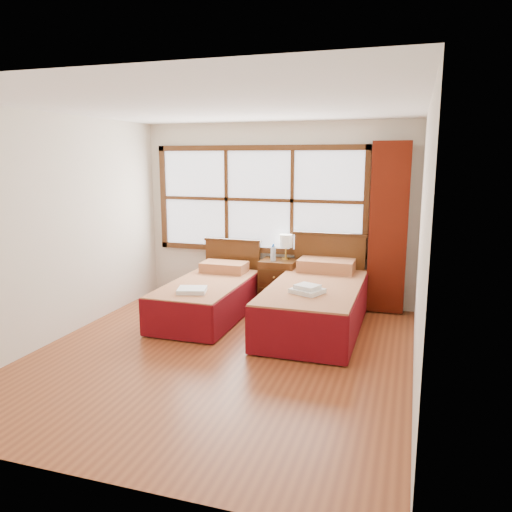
% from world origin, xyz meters
% --- Properties ---
extents(floor, '(4.50, 4.50, 0.00)m').
position_xyz_m(floor, '(0.00, 0.00, 0.00)').
color(floor, brown).
rests_on(floor, ground).
extents(ceiling, '(4.50, 4.50, 0.00)m').
position_xyz_m(ceiling, '(0.00, 0.00, 2.60)').
color(ceiling, white).
rests_on(ceiling, wall_back).
extents(wall_back, '(4.00, 0.00, 4.00)m').
position_xyz_m(wall_back, '(0.00, 2.25, 1.30)').
color(wall_back, silver).
rests_on(wall_back, floor).
extents(wall_left, '(0.00, 4.50, 4.50)m').
position_xyz_m(wall_left, '(-2.00, 0.00, 1.30)').
color(wall_left, silver).
rests_on(wall_left, floor).
extents(wall_right, '(0.00, 4.50, 4.50)m').
position_xyz_m(wall_right, '(2.00, 0.00, 1.30)').
color(wall_right, silver).
rests_on(wall_right, floor).
extents(window, '(3.16, 0.06, 1.56)m').
position_xyz_m(window, '(-0.25, 2.21, 1.50)').
color(window, white).
rests_on(window, wall_back).
extents(curtain, '(0.50, 0.16, 2.30)m').
position_xyz_m(curtain, '(1.60, 2.11, 1.17)').
color(curtain, '#5B1609').
rests_on(curtain, wall_back).
extents(bed_left, '(0.95, 1.97, 0.92)m').
position_xyz_m(bed_left, '(-0.64, 1.20, 0.28)').
color(bed_left, '#3B200C').
rests_on(bed_left, floor).
extents(bed_right, '(1.10, 2.13, 1.07)m').
position_xyz_m(bed_right, '(0.82, 1.20, 0.33)').
color(bed_right, '#3B200C').
rests_on(bed_right, floor).
extents(nightstand, '(0.50, 0.49, 0.67)m').
position_xyz_m(nightstand, '(0.12, 1.99, 0.33)').
color(nightstand, '#4B2810').
rests_on(nightstand, floor).
extents(towels_left, '(0.41, 0.38, 0.05)m').
position_xyz_m(towels_left, '(-0.61, 0.63, 0.52)').
color(towels_left, white).
rests_on(towels_left, bed_left).
extents(towels_right, '(0.42, 0.40, 0.10)m').
position_xyz_m(towels_right, '(0.80, 0.72, 0.62)').
color(towels_right, white).
rests_on(towels_right, bed_right).
extents(lamp, '(0.18, 0.18, 0.36)m').
position_xyz_m(lamp, '(0.20, 2.08, 0.92)').
color(lamp, gold).
rests_on(lamp, nightstand).
extents(bottle_near, '(0.06, 0.06, 0.23)m').
position_xyz_m(bottle_near, '(0.05, 1.90, 0.77)').
color(bottle_near, '#ABC5DC').
rests_on(bottle_near, nightstand).
extents(bottle_far, '(0.07, 0.07, 0.25)m').
position_xyz_m(bottle_far, '(0.06, 1.92, 0.78)').
color(bottle_far, '#ABC5DC').
rests_on(bottle_far, nightstand).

